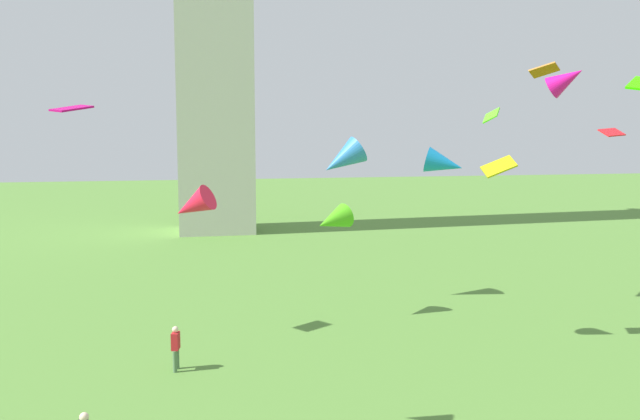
% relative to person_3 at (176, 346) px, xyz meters
% --- Properties ---
extents(person_3, '(0.36, 0.53, 1.75)m').
position_rel_person_3_xyz_m(person_3, '(0.00, 0.00, 0.00)').
color(person_3, '#51754C').
rests_on(person_3, ground_plane).
extents(kite_flying_1, '(1.64, 1.50, 0.77)m').
position_rel_person_3_xyz_m(kite_flying_1, '(18.86, 6.92, 11.28)').
color(kite_flying_1, '#B25806').
extents(kite_flying_2, '(2.75, 2.73, 2.23)m').
position_rel_person_3_xyz_m(kite_flying_2, '(22.85, 11.41, 11.19)').
color(kite_flying_2, '#E7118D').
extents(kite_flying_3, '(1.33, 0.99, 0.47)m').
position_rel_person_3_xyz_m(kite_flying_3, '(22.12, 5.74, 8.08)').
color(kite_flying_3, red).
extents(kite_flying_4, '(2.27, 1.99, 1.56)m').
position_rel_person_3_xyz_m(kite_flying_4, '(7.41, 5.79, 3.87)').
color(kite_flying_4, '#4CBB1A').
extents(kite_flying_5, '(1.12, 1.40, 0.85)m').
position_rel_person_3_xyz_m(kite_flying_5, '(15.73, 6.37, 8.94)').
color(kite_flying_5, '#58E71E').
extents(kite_flying_6, '(1.99, 1.70, 1.38)m').
position_rel_person_3_xyz_m(kite_flying_6, '(10.99, 0.57, 6.84)').
color(kite_flying_6, '#1381C5').
extents(kite_flying_7, '(1.80, 1.72, 0.38)m').
position_rel_person_3_xyz_m(kite_flying_7, '(-4.05, 4.01, 9.10)').
color(kite_flying_7, '#C0086E').
extents(kite_flying_8, '(1.26, 1.14, 0.95)m').
position_rel_person_3_xyz_m(kite_flying_8, '(13.35, 0.50, 6.70)').
color(kite_flying_8, '#B6B10F').
extents(kite_flying_10, '(1.53, 1.29, 1.19)m').
position_rel_person_3_xyz_m(kite_flying_10, '(0.72, -6.56, 6.13)').
color(kite_flying_10, '#F11A3A').
extents(kite_flying_11, '(2.77, 1.84, 2.39)m').
position_rel_person_3_xyz_m(kite_flying_11, '(8.57, 8.80, 6.66)').
color(kite_flying_11, '#2D79C3').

